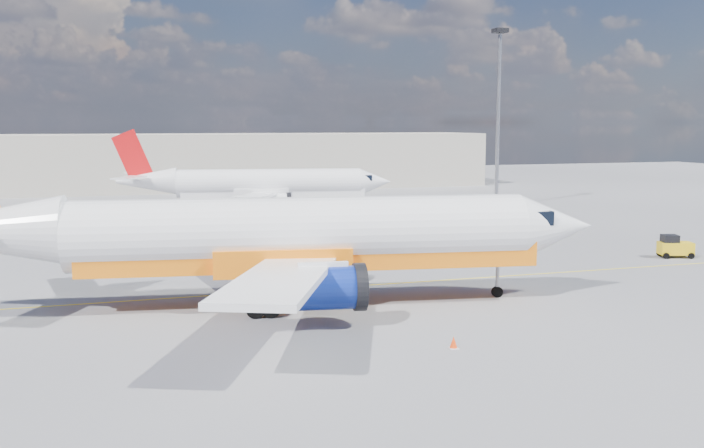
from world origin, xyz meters
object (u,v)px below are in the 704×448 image
object	(u,v)px
main_jet	(280,237)
gse_tug	(674,247)
traffic_cone	(454,343)
second_jet	(261,185)

from	to	relation	value
main_jet	gse_tug	bearing A→B (deg)	19.80
main_jet	traffic_cone	world-z (taller)	main_jet
gse_tug	traffic_cone	size ratio (longest dim) A/B	4.82
second_jet	main_jet	bearing A→B (deg)	-89.87
main_jet	second_jet	xyz separation A→B (m)	(7.34, 43.08, -0.67)
main_jet	gse_tug	distance (m)	31.03
main_jet	traffic_cone	size ratio (longest dim) A/B	67.88
main_jet	gse_tug	xyz separation A→B (m)	(30.31, 5.98, -2.90)
gse_tug	traffic_cone	world-z (taller)	gse_tug
main_jet	gse_tug	size ratio (longest dim) A/B	14.09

